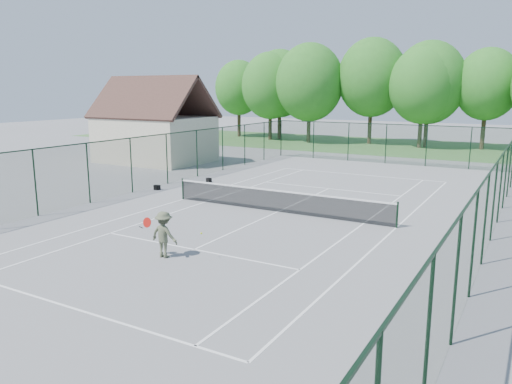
% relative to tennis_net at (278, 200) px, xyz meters
% --- Properties ---
extents(ground, '(140.00, 140.00, 0.00)m').
position_rel_tennis_net_xyz_m(ground, '(0.00, 0.00, -0.58)').
color(ground, gray).
rests_on(ground, ground).
extents(grass_far, '(80.00, 16.00, 0.01)m').
position_rel_tennis_net_xyz_m(grass_far, '(0.00, 30.00, -0.57)').
color(grass_far, '#4A7E3B').
rests_on(grass_far, ground).
extents(court_lines, '(11.05, 23.85, 0.01)m').
position_rel_tennis_net_xyz_m(court_lines, '(0.00, 0.00, -0.57)').
color(court_lines, white).
rests_on(court_lines, ground).
extents(tennis_net, '(11.08, 0.08, 1.10)m').
position_rel_tennis_net_xyz_m(tennis_net, '(0.00, 0.00, 0.00)').
color(tennis_net, black).
rests_on(tennis_net, ground).
extents(fence_enclosure, '(18.05, 36.05, 3.02)m').
position_rel_tennis_net_xyz_m(fence_enclosure, '(0.00, 0.00, 0.98)').
color(fence_enclosure, '#173721').
rests_on(fence_enclosure, ground).
extents(utility_building, '(8.60, 6.27, 6.63)m').
position_rel_tennis_net_xyz_m(utility_building, '(-16.00, 10.00, 2.54)').
color(utility_building, beige).
rests_on(utility_building, ground).
extents(tree_line_far, '(39.40, 6.40, 9.70)m').
position_rel_tennis_net_xyz_m(tree_line_far, '(0.00, 30.00, 5.42)').
color(tree_line_far, '#3F2E1F').
rests_on(tree_line_far, ground).
extents(sports_bag_a, '(0.37, 0.25, 0.28)m').
position_rel_tennis_net_xyz_m(sports_bag_a, '(-8.31, 1.23, -0.44)').
color(sports_bag_a, black).
rests_on(sports_bag_a, ground).
extents(sports_bag_b, '(0.38, 0.30, 0.26)m').
position_rel_tennis_net_xyz_m(sports_bag_b, '(-7.15, 4.65, -0.44)').
color(sports_bag_b, black).
rests_on(sports_bag_b, ground).
extents(tennis_player, '(2.16, 0.87, 1.58)m').
position_rel_tennis_net_xyz_m(tennis_player, '(-0.39, -7.54, 0.22)').
color(tennis_player, '#535940').
rests_on(tennis_player, ground).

